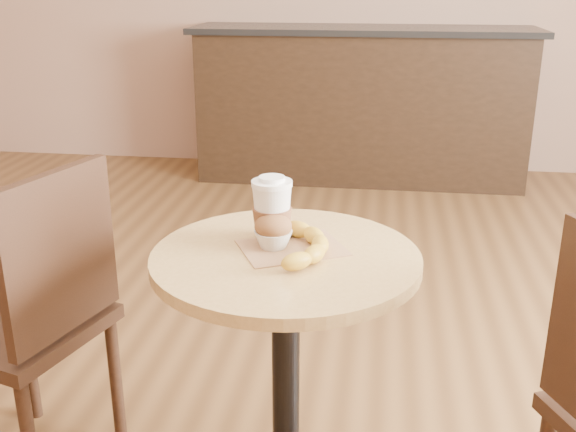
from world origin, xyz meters
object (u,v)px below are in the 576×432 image
at_px(cafe_table, 286,342).
at_px(banana, 295,243).
at_px(coffee_cup, 272,213).
at_px(muffin, 273,231).
at_px(chair_left, 34,316).

height_order(cafe_table, banana, banana).
xyz_separation_m(coffee_cup, muffin, (0.01, -0.04, -0.03)).
height_order(muffin, banana, muffin).
distance_m(coffee_cup, muffin, 0.06).
bearing_deg(chair_left, coffee_cup, 108.66).
bearing_deg(coffee_cup, cafe_table, -46.60).
height_order(cafe_table, muffin, muffin).
relative_size(cafe_table, banana, 2.58).
xyz_separation_m(chair_left, coffee_cup, (0.65, 0.03, 0.32)).
relative_size(chair_left, muffin, 9.93).
xyz_separation_m(chair_left, banana, (0.71, -0.04, 0.27)).
height_order(chair_left, muffin, chair_left).
bearing_deg(cafe_table, muffin, 139.74).
bearing_deg(muffin, banana, -19.17).
distance_m(cafe_table, banana, 0.26).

